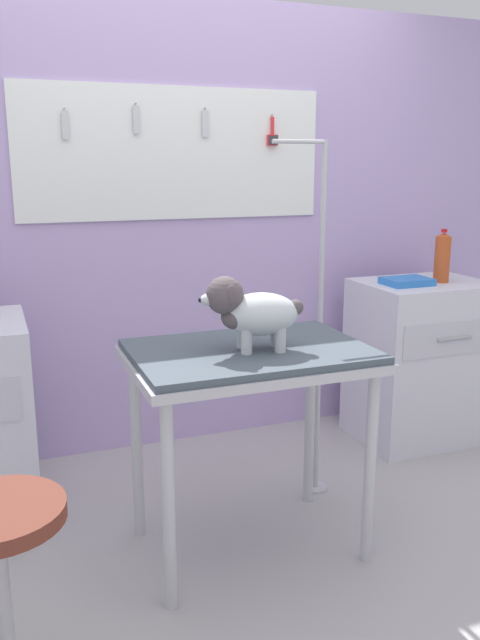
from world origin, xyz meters
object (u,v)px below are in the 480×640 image
(dog, at_px, (250,311))
(cabinet_right, at_px, (419,360))
(soda_bottle, at_px, (442,257))
(grooming_table, at_px, (250,372))
(grooming_arm, at_px, (318,337))

(dog, height_order, cabinet_right, dog)
(dog, distance_m, cabinet_right, 1.58)
(dog, relative_size, soda_bottle, 1.36)
(dog, relative_size, cabinet_right, 0.44)
(grooming_table, xyz_separation_m, soda_bottle, (1.37, 0.66, 0.28))
(grooming_table, height_order, dog, dog)
(cabinet_right, bearing_deg, soda_bottle, -22.32)
(dog, bearing_deg, cabinet_right, 29.12)
(soda_bottle, bearing_deg, dog, -153.33)
(grooming_table, bearing_deg, grooming_arm, 35.58)
(grooming_table, height_order, grooming_arm, grooming_arm)
(grooming_arm, distance_m, soda_bottle, 1.00)
(dog, distance_m, soda_bottle, 1.54)
(cabinet_right, relative_size, soda_bottle, 3.11)
(soda_bottle, bearing_deg, grooming_arm, -159.95)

